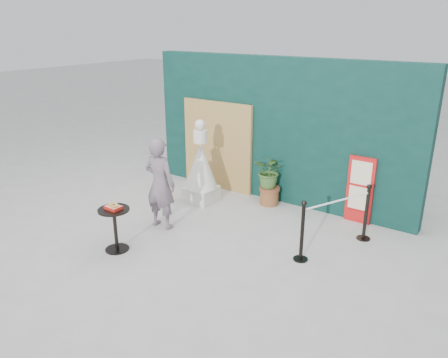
% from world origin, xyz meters
% --- Properties ---
extents(ground, '(60.00, 60.00, 0.00)m').
position_xyz_m(ground, '(0.00, 0.00, 0.00)').
color(ground, '#ADAAA5').
rests_on(ground, ground).
extents(back_wall, '(6.00, 0.30, 3.00)m').
position_xyz_m(back_wall, '(0.00, 3.15, 1.50)').
color(back_wall, black).
rests_on(back_wall, ground).
extents(bamboo_fence, '(1.80, 0.08, 2.00)m').
position_xyz_m(bamboo_fence, '(-1.40, 2.94, 1.00)').
color(bamboo_fence, tan).
rests_on(bamboo_fence, ground).
extents(woman, '(0.66, 0.46, 1.71)m').
position_xyz_m(woman, '(-1.04, 0.65, 0.86)').
color(woman, slate).
rests_on(woman, ground).
extents(menu_board, '(0.50, 0.07, 1.30)m').
position_xyz_m(menu_board, '(1.90, 2.95, 0.65)').
color(menu_board, red).
rests_on(menu_board, ground).
extents(statue, '(0.69, 0.69, 1.78)m').
position_xyz_m(statue, '(-1.19, 2.05, 0.73)').
color(statue, silver).
rests_on(statue, ground).
extents(cafe_table, '(0.52, 0.52, 0.75)m').
position_xyz_m(cafe_table, '(-1.05, -0.45, 0.50)').
color(cafe_table, black).
rests_on(cafe_table, ground).
extents(food_basket, '(0.26, 0.19, 0.11)m').
position_xyz_m(food_basket, '(-1.05, -0.45, 0.79)').
color(food_basket, red).
rests_on(food_basket, cafe_table).
extents(planter, '(0.64, 0.56, 1.09)m').
position_xyz_m(planter, '(0.09, 2.75, 0.63)').
color(planter, brown).
rests_on(planter, ground).
extents(stanchion_barrier, '(0.84, 1.54, 1.03)m').
position_xyz_m(stanchion_barrier, '(1.94, 1.67, 0.49)').
color(stanchion_barrier, black).
rests_on(stanchion_barrier, ground).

